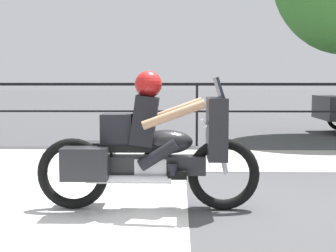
% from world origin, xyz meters
% --- Properties ---
extents(ground_plane, '(120.00, 120.00, 0.00)m').
position_xyz_m(ground_plane, '(0.00, 0.00, 0.00)').
color(ground_plane, '#424244').
extents(sidewalk_band, '(44.00, 2.40, 0.01)m').
position_xyz_m(sidewalk_band, '(0.00, 3.40, 0.01)').
color(sidewalk_band, '#A8A59E').
rests_on(sidewalk_band, ground).
extents(crosswalk_band, '(3.02, 6.00, 0.01)m').
position_xyz_m(crosswalk_band, '(-1.79, -0.20, 0.00)').
color(crosswalk_band, silver).
rests_on(crosswalk_band, ground).
extents(fence_railing, '(36.00, 0.05, 1.33)m').
position_xyz_m(fence_railing, '(0.00, 5.29, 1.04)').
color(fence_railing, black).
rests_on(fence_railing, ground).
extents(motorcycle, '(2.41, 0.76, 1.50)m').
position_xyz_m(motorcycle, '(-0.70, -0.02, 0.67)').
color(motorcycle, black).
rests_on(motorcycle, ground).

